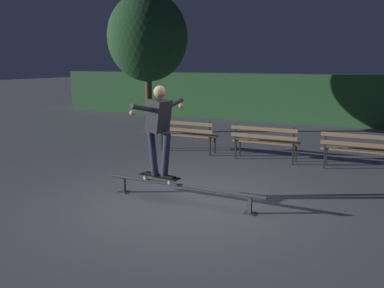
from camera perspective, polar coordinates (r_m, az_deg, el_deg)
The scene contains 9 objects.
ground_plane at distance 7.23m, azimuth -1.42°, elevation -7.88°, with size 90.00×90.00×0.00m, color slate.
hedge_backdrop at distance 17.21m, azimuth 16.29°, elevation 5.94°, with size 24.00×1.20×1.89m, color #2D5B33.
grind_rail at distance 7.17m, azimuth -1.38°, elevation -5.96°, with size 2.97×0.18×0.32m.
skateboard at distance 7.34m, azimuth -4.42°, elevation -4.42°, with size 0.80×0.28×0.09m.
skateboarder at distance 7.15m, azimuth -4.51°, elevation 2.82°, with size 0.63×1.40×1.56m.
park_bench_leftmost at distance 11.01m, azimuth -0.75°, elevation 1.58°, with size 1.61×0.46×0.88m.
park_bench_left_center at distance 10.20m, azimuth 9.83°, elevation 0.66°, with size 1.61×0.46×0.88m.
park_bench_right_center at distance 9.78m, azimuth 21.74°, elevation -0.41°, with size 1.61×0.46×0.88m.
tree_far_left at distance 14.25m, azimuth -6.03°, elevation 14.18°, with size 2.62×2.62×4.59m.
Camera 1 is at (3.30, -5.99, 2.35)m, focal length 39.38 mm.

